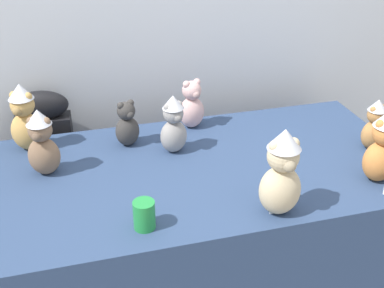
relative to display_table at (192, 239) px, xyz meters
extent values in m
cube|color=silver|center=(0.00, 0.73, 0.91)|extent=(7.00, 0.08, 2.60)
cube|color=navy|center=(0.00, 0.00, 0.00)|extent=(1.95, 0.96, 0.79)
cube|color=black|center=(-0.62, 0.61, 0.02)|extent=(0.29, 0.14, 0.83)
ellipsoid|color=black|center=(-0.62, 0.61, 0.50)|extent=(0.29, 0.14, 0.15)
ellipsoid|color=#B27A42|center=(0.85, -0.04, 0.46)|extent=(0.13, 0.12, 0.14)
sphere|color=#B27A42|center=(0.85, -0.04, 0.56)|extent=(0.08, 0.08, 0.08)
sphere|color=#B27A42|center=(0.83, -0.05, 0.59)|extent=(0.03, 0.03, 0.03)
sphere|color=#B27A42|center=(0.87, -0.04, 0.59)|extent=(0.03, 0.03, 0.03)
sphere|color=olive|center=(0.86, -0.08, 0.55)|extent=(0.03, 0.03, 0.03)
cone|color=silver|center=(0.85, -0.04, 0.61)|extent=(0.09, 0.09, 0.05)
ellipsoid|color=#CCB78E|center=(0.23, -0.39, 0.49)|extent=(0.16, 0.14, 0.20)
sphere|color=#CCB78E|center=(0.23, -0.39, 0.64)|extent=(0.12, 0.12, 0.12)
sphere|color=#CCB78E|center=(0.20, -0.39, 0.68)|extent=(0.04, 0.04, 0.04)
sphere|color=#CCB78E|center=(0.27, -0.39, 0.68)|extent=(0.04, 0.04, 0.04)
sphere|color=#9D8E71|center=(0.23, -0.44, 0.63)|extent=(0.05, 0.05, 0.05)
cone|color=silver|center=(0.23, -0.39, 0.71)|extent=(0.12, 0.12, 0.08)
ellipsoid|color=#383533|center=(-0.23, 0.29, 0.46)|extent=(0.14, 0.13, 0.14)
sphere|color=#383533|center=(-0.23, 0.29, 0.57)|extent=(0.08, 0.08, 0.08)
sphere|color=#383533|center=(-0.26, 0.28, 0.60)|extent=(0.03, 0.03, 0.03)
sphere|color=#383533|center=(-0.21, 0.29, 0.60)|extent=(0.03, 0.03, 0.03)
sphere|color=#32302E|center=(-0.22, 0.25, 0.56)|extent=(0.04, 0.04, 0.04)
ellipsoid|color=beige|center=(0.10, 0.39, 0.47)|extent=(0.15, 0.14, 0.16)
sphere|color=beige|center=(0.10, 0.39, 0.59)|extent=(0.10, 0.10, 0.10)
sphere|color=beige|center=(0.08, 0.38, 0.63)|extent=(0.04, 0.04, 0.04)
sphere|color=beige|center=(0.13, 0.40, 0.63)|extent=(0.04, 0.04, 0.04)
sphere|color=#A88783|center=(0.12, 0.35, 0.58)|extent=(0.04, 0.04, 0.04)
ellipsoid|color=tan|center=(-0.68, 0.37, 0.48)|extent=(0.19, 0.18, 0.18)
sphere|color=tan|center=(-0.68, 0.37, 0.62)|extent=(0.11, 0.11, 0.11)
sphere|color=tan|center=(-0.71, 0.38, 0.66)|extent=(0.04, 0.04, 0.04)
sphere|color=tan|center=(-0.65, 0.35, 0.66)|extent=(0.04, 0.04, 0.04)
sphere|color=olive|center=(-0.70, 0.33, 0.61)|extent=(0.04, 0.04, 0.04)
cone|color=silver|center=(-0.68, 0.37, 0.68)|extent=(0.11, 0.11, 0.07)
ellipsoid|color=gray|center=(-0.04, 0.17, 0.47)|extent=(0.15, 0.14, 0.15)
sphere|color=gray|center=(-0.04, 0.17, 0.58)|extent=(0.09, 0.09, 0.09)
sphere|color=gray|center=(-0.07, 0.16, 0.62)|extent=(0.03, 0.03, 0.03)
sphere|color=gray|center=(-0.01, 0.18, 0.62)|extent=(0.03, 0.03, 0.03)
sphere|color=slate|center=(-0.03, 0.13, 0.58)|extent=(0.04, 0.04, 0.04)
cone|color=silver|center=(-0.04, 0.17, 0.64)|extent=(0.10, 0.10, 0.06)
ellipsoid|color=#7F6047|center=(-0.61, 0.13, 0.48)|extent=(0.17, 0.15, 0.17)
sphere|color=#7F6047|center=(-0.61, 0.13, 0.60)|extent=(0.10, 0.10, 0.10)
sphere|color=#7F6047|center=(-0.64, 0.14, 0.64)|extent=(0.04, 0.04, 0.04)
sphere|color=#7F6047|center=(-0.58, 0.12, 0.64)|extent=(0.04, 0.04, 0.04)
sphere|color=brown|center=(-0.62, 0.09, 0.59)|extent=(0.04, 0.04, 0.04)
cone|color=silver|center=(-0.61, 0.13, 0.66)|extent=(0.10, 0.10, 0.06)
ellipsoid|color=#D17F3D|center=(0.72, -0.29, 0.48)|extent=(0.15, 0.13, 0.18)
sphere|color=#D17F3D|center=(0.69, -0.29, 0.66)|extent=(0.04, 0.04, 0.04)
cylinder|color=#238C3D|center=(-0.27, -0.35, 0.45)|extent=(0.08, 0.08, 0.11)
cube|color=white|center=(0.23, -0.39, 0.42)|extent=(0.07, 0.01, 0.05)
camera|label=1|loc=(-0.49, -1.78, 1.53)|focal=46.57mm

